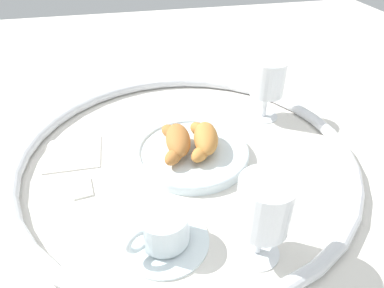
{
  "coord_description": "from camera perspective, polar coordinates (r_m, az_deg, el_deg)",
  "views": [
    {
      "loc": [
        -0.53,
        0.11,
        0.43
      ],
      "look_at": [
        0.0,
        -0.01,
        0.03
      ],
      "focal_mm": 32.03,
      "sensor_mm": 36.0,
      "label": 1
    }
  ],
  "objects": [
    {
      "name": "ground_plane",
      "position": [
        0.69,
        -1.08,
        -2.32
      ],
      "size": [
        2.2,
        2.2,
        0.0
      ],
      "primitive_type": "plane",
      "color": "silver"
    },
    {
      "name": "table_chrome_rim",
      "position": [
        0.69,
        -1.1,
        -1.53
      ],
      "size": [
        0.67,
        0.67,
        0.02
      ],
      "primitive_type": "torus",
      "color": "silver",
      "rests_on": "ground_plane"
    },
    {
      "name": "pastry_plate",
      "position": [
        0.69,
        0.0,
        -1.24
      ],
      "size": [
        0.23,
        0.23,
        0.02
      ],
      "color": "silver",
      "rests_on": "ground_plane"
    },
    {
      "name": "croissant_large",
      "position": [
        0.68,
        2.04,
        0.92
      ],
      "size": [
        0.13,
        0.08,
        0.04
      ],
      "color": "#BC7A38",
      "rests_on": "pastry_plate"
    },
    {
      "name": "croissant_small",
      "position": [
        0.67,
        -2.6,
        0.55
      ],
      "size": [
        0.14,
        0.07,
        0.04
      ],
      "color": "#AD6B33",
      "rests_on": "pastry_plate"
    },
    {
      "name": "coffee_cup_near",
      "position": [
        0.53,
        -4.76,
        -14.18
      ],
      "size": [
        0.14,
        0.14,
        0.06
      ],
      "color": "silver",
      "rests_on": "ground_plane"
    },
    {
      "name": "juice_glass_left",
      "position": [
        0.47,
        11.88,
        -10.58
      ],
      "size": [
        0.08,
        0.08,
        0.14
      ],
      "color": "white",
      "rests_on": "ground_plane"
    },
    {
      "name": "juice_glass_right",
      "position": [
        0.8,
        12.56,
        10.37
      ],
      "size": [
        0.08,
        0.08,
        0.14
      ],
      "color": "white",
      "rests_on": "ground_plane"
    },
    {
      "name": "sugar_packet",
      "position": [
        0.65,
        -17.85,
        -6.9
      ],
      "size": [
        0.05,
        0.04,
        0.01
      ],
      "primitive_type": "cube",
      "rotation": [
        0.0,
        0.0,
        0.13
      ],
      "color": "white",
      "rests_on": "ground_plane"
    },
    {
      "name": "folded_napkin",
      "position": [
        0.74,
        -19.22,
        -1.43
      ],
      "size": [
        0.11,
        0.11,
        0.01
      ],
      "primitive_type": "cube",
      "rotation": [
        0.0,
        0.0,
        -0.02
      ],
      "color": "silver",
      "rests_on": "ground_plane"
    }
  ]
}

